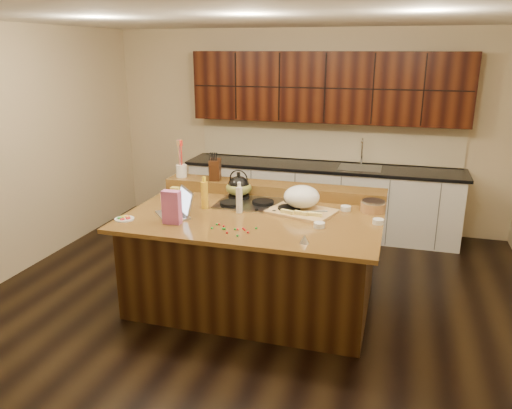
% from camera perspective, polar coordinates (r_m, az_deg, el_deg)
% --- Properties ---
extents(room, '(5.52, 5.02, 2.72)m').
position_cam_1_polar(room, '(4.65, -0.17, 3.95)').
color(room, black).
rests_on(room, ground).
extents(island, '(2.40, 1.60, 0.92)m').
position_cam_1_polar(island, '(4.93, -0.16, -6.13)').
color(island, black).
rests_on(island, ground).
extents(back_ledge, '(2.40, 0.30, 0.12)m').
position_cam_1_polar(back_ledge, '(5.39, 1.94, 1.77)').
color(back_ledge, black).
rests_on(back_ledge, island).
extents(cooktop, '(0.92, 0.52, 0.05)m').
position_cam_1_polar(cooktop, '(5.03, 0.80, 0.11)').
color(cooktop, gray).
rests_on(cooktop, island).
extents(back_counter, '(3.70, 0.66, 2.40)m').
position_cam_1_polar(back_counter, '(6.79, 7.65, 4.91)').
color(back_counter, silver).
rests_on(back_counter, ground).
extents(kettle, '(0.25, 0.25, 0.20)m').
position_cam_1_polar(kettle, '(5.20, -1.99, 2.17)').
color(kettle, black).
rests_on(kettle, cooktop).
extents(green_bowl, '(0.35, 0.35, 0.15)m').
position_cam_1_polar(green_bowl, '(5.21, -1.99, 1.89)').
color(green_bowl, olive).
rests_on(green_bowl, cooktop).
extents(laptop, '(0.45, 0.45, 0.25)m').
position_cam_1_polar(laptop, '(4.77, -8.88, -0.46)').
color(laptop, '#B7B7BC').
rests_on(laptop, island).
extents(oil_bottle, '(0.09, 0.09, 0.27)m').
position_cam_1_polar(oil_bottle, '(4.92, -5.90, 1.08)').
color(oil_bottle, yellow).
rests_on(oil_bottle, island).
extents(vinegar_bottle, '(0.08, 0.08, 0.25)m').
position_cam_1_polar(vinegar_bottle, '(4.78, -1.93, 0.52)').
color(vinegar_bottle, silver).
rests_on(vinegar_bottle, island).
extents(wooden_tray, '(0.70, 0.59, 0.24)m').
position_cam_1_polar(wooden_tray, '(4.85, 5.24, 0.52)').
color(wooden_tray, tan).
rests_on(wooden_tray, island).
extents(ramekin_a, '(0.12, 0.12, 0.04)m').
position_cam_1_polar(ramekin_a, '(4.44, 7.25, -2.34)').
color(ramekin_a, white).
rests_on(ramekin_a, island).
extents(ramekin_b, '(0.13, 0.13, 0.04)m').
position_cam_1_polar(ramekin_b, '(4.62, 13.79, -1.90)').
color(ramekin_b, white).
rests_on(ramekin_b, island).
extents(ramekin_c, '(0.10, 0.10, 0.04)m').
position_cam_1_polar(ramekin_c, '(4.94, 10.22, -0.42)').
color(ramekin_c, white).
rests_on(ramekin_c, island).
extents(strainer_bowl, '(0.29, 0.29, 0.09)m').
position_cam_1_polar(strainer_bowl, '(4.96, 13.23, -0.28)').
color(strainer_bowl, '#996B3F').
rests_on(strainer_bowl, island).
extents(kitchen_timer, '(0.10, 0.10, 0.07)m').
position_cam_1_polar(kitchen_timer, '(4.07, 5.57, -3.95)').
color(kitchen_timer, silver).
rests_on(kitchen_timer, island).
extents(pink_bag, '(0.16, 0.09, 0.30)m').
position_cam_1_polar(pink_bag, '(4.53, -9.60, -0.31)').
color(pink_bag, '#BE5997').
rests_on(pink_bag, island).
extents(candy_plate, '(0.19, 0.19, 0.01)m').
position_cam_1_polar(candy_plate, '(4.77, -14.82, -1.60)').
color(candy_plate, white).
rests_on(candy_plate, island).
extents(package_box, '(0.09, 0.06, 0.12)m').
position_cam_1_polar(package_box, '(5.31, -9.23, 1.33)').
color(package_box, '#EAD452').
rests_on(package_box, island).
extents(utensil_crock, '(0.13, 0.13, 0.14)m').
position_cam_1_polar(utensil_crock, '(5.71, -8.52, 3.82)').
color(utensil_crock, white).
rests_on(utensil_crock, back_ledge).
extents(knife_block, '(0.15, 0.21, 0.23)m').
position_cam_1_polar(knife_block, '(5.55, -4.69, 4.01)').
color(knife_block, black).
rests_on(knife_block, back_ledge).
extents(gumdrop_0, '(0.02, 0.02, 0.02)m').
position_cam_1_polar(gumdrop_0, '(4.36, -1.47, -2.76)').
color(gumdrop_0, red).
rests_on(gumdrop_0, island).
extents(gumdrop_1, '(0.02, 0.02, 0.02)m').
position_cam_1_polar(gumdrop_1, '(4.37, 0.01, -2.71)').
color(gumdrop_1, '#198C26').
rests_on(gumdrop_1, island).
extents(gumdrop_2, '(0.02, 0.02, 0.02)m').
position_cam_1_polar(gumdrop_2, '(4.34, -2.09, -2.83)').
color(gumdrop_2, red).
rests_on(gumdrop_2, island).
extents(gumdrop_3, '(0.02, 0.02, 0.02)m').
position_cam_1_polar(gumdrop_3, '(4.35, -2.41, -2.82)').
color(gumdrop_3, '#198C26').
rests_on(gumdrop_3, island).
extents(gumdrop_4, '(0.02, 0.02, 0.02)m').
position_cam_1_polar(gumdrop_4, '(4.27, -3.34, -3.22)').
color(gumdrop_4, red).
rests_on(gumdrop_4, island).
extents(gumdrop_5, '(0.02, 0.02, 0.02)m').
position_cam_1_polar(gumdrop_5, '(4.38, -5.06, -2.71)').
color(gumdrop_5, '#198C26').
rests_on(gumdrop_5, island).
extents(gumdrop_6, '(0.02, 0.02, 0.02)m').
position_cam_1_polar(gumdrop_6, '(4.33, -1.28, -2.91)').
color(gumdrop_6, red).
rests_on(gumdrop_6, island).
extents(gumdrop_7, '(0.02, 0.02, 0.02)m').
position_cam_1_polar(gumdrop_7, '(4.36, -3.81, -2.77)').
color(gumdrop_7, '#198C26').
rests_on(gumdrop_7, island).
extents(gumdrop_8, '(0.02, 0.02, 0.02)m').
position_cam_1_polar(gumdrop_8, '(4.27, -0.92, -3.19)').
color(gumdrop_8, red).
rests_on(gumdrop_8, island).
extents(gumdrop_9, '(0.02, 0.02, 0.02)m').
position_cam_1_polar(gumdrop_9, '(4.47, -4.51, -2.27)').
color(gumdrop_9, '#198C26').
rests_on(gumdrop_9, island).
extents(gumdrop_10, '(0.02, 0.02, 0.02)m').
position_cam_1_polar(gumdrop_10, '(4.47, -4.23, -2.26)').
color(gumdrop_10, red).
rests_on(gumdrop_10, island).
extents(gumdrop_11, '(0.02, 0.02, 0.02)m').
position_cam_1_polar(gumdrop_11, '(4.19, -2.13, -3.58)').
color(gumdrop_11, '#198C26').
rests_on(gumdrop_11, island).
extents(gumdrop_12, '(0.02, 0.02, 0.02)m').
position_cam_1_polar(gumdrop_12, '(4.43, -3.71, -2.47)').
color(gumdrop_12, red).
rests_on(gumdrop_12, island).
extents(gumdrop_13, '(0.02, 0.02, 0.02)m').
position_cam_1_polar(gumdrop_13, '(4.36, -3.60, -2.78)').
color(gumdrop_13, '#198C26').
rests_on(gumdrop_13, island).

